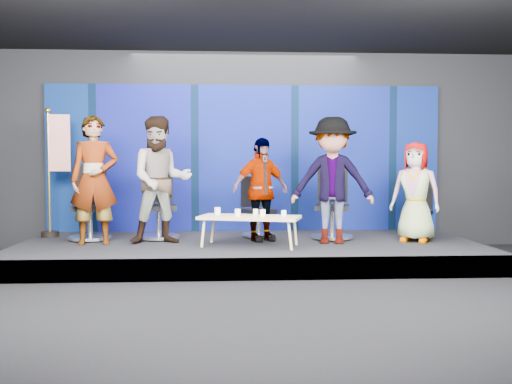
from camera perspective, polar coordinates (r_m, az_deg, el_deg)
ground at (r=6.46m, az=0.31°, el=-10.70°), size 10.00×10.00×0.00m
room_walls at (r=6.34m, az=0.32°, el=11.16°), size 10.02×8.02×3.51m
riser at (r=8.88m, az=-0.72°, el=-5.94°), size 7.00×3.00×0.30m
backdrop at (r=10.22m, az=-1.10°, el=3.39°), size 7.00×0.08×2.60m
chair_a at (r=9.40m, az=-16.25°, el=-2.24°), size 0.76×0.76×1.19m
panelist_a at (r=8.86m, az=-15.87°, el=1.17°), size 0.77×0.56×1.93m
chair_b at (r=9.26m, az=-9.73°, el=-2.24°), size 0.77×0.77×1.19m
panelist_b at (r=8.72m, az=-9.50°, el=1.20°), size 1.04×0.88×1.92m
chair_c at (r=9.40m, az=0.12°, el=-2.51°), size 0.74×0.74×0.99m
panelist_c at (r=8.88m, az=0.45°, el=0.26°), size 1.02×0.75×1.61m
chair_d at (r=9.23m, az=7.62°, el=-2.27°), size 0.79×0.79×1.18m
panelist_d at (r=8.68m, az=7.64°, el=1.16°), size 1.35×0.95×1.91m
chair_e at (r=9.66m, az=15.85°, el=-2.56°), size 0.74×0.74×0.95m
panelist_e at (r=9.13m, az=15.67°, el=0.01°), size 0.90×0.82×1.54m
coffee_table at (r=8.33m, az=-0.65°, el=-2.65°), size 1.56×0.99×0.45m
mug_a at (r=8.54m, az=-3.87°, el=-1.91°), size 0.09×0.09×0.11m
mug_b at (r=8.30m, az=-1.84°, el=-2.06°), size 0.09×0.09×0.10m
mug_c at (r=8.43m, az=-0.04°, el=-2.02°), size 0.08×0.08×0.09m
mug_d at (r=8.26m, az=0.68°, el=-2.10°), size 0.08×0.08×0.10m
mug_e at (r=8.26m, az=2.80°, el=-2.14°), size 0.07×0.07×0.09m
flag_stand at (r=9.92m, az=-19.41°, el=2.22°), size 0.49×0.28×2.13m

